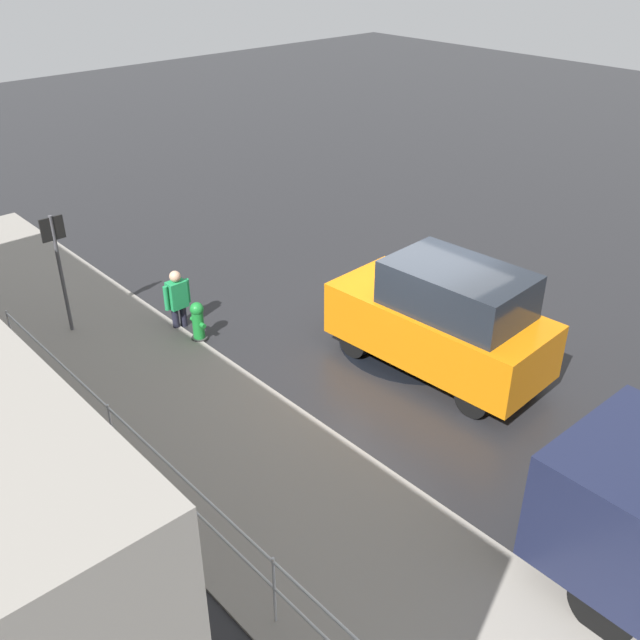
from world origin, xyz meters
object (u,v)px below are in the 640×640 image
object	(u,v)px
moving_hatchback	(443,319)
pedestrian	(177,296)
fire_hydrant	(198,322)
sign_post	(58,258)

from	to	relation	value
moving_hatchback	pedestrian	size ratio (longest dim) A/B	3.27
moving_hatchback	fire_hydrant	bearing A→B (deg)	35.19
fire_hydrant	pedestrian	size ratio (longest dim) A/B	0.66
moving_hatchback	fire_hydrant	world-z (taller)	moving_hatchback
moving_hatchback	pedestrian	xyz separation A→B (m)	(4.38, 2.62, -0.34)
fire_hydrant	sign_post	xyz separation A→B (m)	(1.94, 1.66, 1.18)
sign_post	fire_hydrant	bearing A→B (deg)	-139.44
moving_hatchback	sign_post	world-z (taller)	sign_post
pedestrian	sign_post	xyz separation A→B (m)	(1.28, 1.66, 0.90)
pedestrian	sign_post	bearing A→B (deg)	52.39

